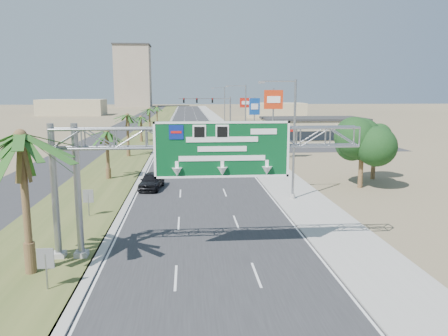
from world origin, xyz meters
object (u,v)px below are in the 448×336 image
sign_gantry (192,148)px  palm_near (20,137)px  pole_sign_blue (254,108)px  car_mid_lane (188,156)px  pole_sign_red_far (246,106)px  car_far (178,127)px  car_right_lane (224,137)px  signal_mast (220,113)px  store_building (313,130)px  car_left_lane (152,181)px  pole_sign_red_near (273,104)px

sign_gantry → palm_near: bearing=-166.7°
pole_sign_blue → car_mid_lane: bearing=-118.8°
pole_sign_blue → pole_sign_red_far: (-1.19, 3.24, 0.34)m
palm_near → car_mid_lane: bearing=77.4°
car_far → pole_sign_red_far: 25.70m
car_far → car_mid_lane: bearing=-84.2°
sign_gantry → car_far: size_ratio=3.37×
car_right_lane → pole_sign_red_far: (4.37, 1.87, 5.61)m
palm_near → signal_mast: (14.37, 63.97, -2.08)m
store_building → car_right_lane: bearing=174.9°
sign_gantry → car_right_lane: size_ratio=3.29×
car_mid_lane → car_far: 46.92m
car_left_lane → car_right_lane: 41.66m
pole_sign_red_far → car_right_lane: bearing=-156.8°
store_building → pole_sign_red_far: size_ratio=2.24×
car_right_lane → car_left_lane: bearing=-106.0°
store_building → car_left_lane: size_ratio=3.91×
car_left_lane → car_far: bearing=96.6°
pole_sign_red_near → car_mid_lane: bearing=172.0°
pole_sign_red_near → pole_sign_blue: size_ratio=1.17×
store_building → car_right_lane: (-16.50, 1.47, -1.29)m
signal_mast → car_mid_lane: bearing=-102.8°
palm_near → car_far: 83.12m
sign_gantry → car_left_lane: (-3.64, 17.15, -5.27)m
pole_sign_red_near → pole_sign_blue: (1.30, 23.83, -1.45)m
pole_sign_red_near → pole_sign_red_far: size_ratio=1.17×
car_right_lane → car_far: 24.83m
car_left_lane → car_mid_lane: car_left_lane is taller
car_left_lane → pole_sign_red_near: bearing=54.3°
sign_gantry → store_building: size_ratio=0.93×
car_left_lane → car_mid_lane: 17.10m
sign_gantry → car_right_lane: bearing=83.5°
palm_near → store_building: 66.04m
palm_near → pole_sign_red_near: pole_sign_red_near is taller
palm_near → pole_sign_red_near: size_ratio=0.89×
sign_gantry → car_right_lane: (6.56, 57.54, -5.35)m
palm_near → car_right_lane: bearing=76.1°
sign_gantry → palm_near: palm_near is taller
signal_mast → car_left_lane: signal_mast is taller
sign_gantry → car_left_lane: sign_gantry is taller
car_mid_lane → pole_sign_blue: (12.26, 22.29, 5.33)m
palm_near → signal_mast: bearing=77.3°
store_building → car_right_lane: store_building is taller
signal_mast → pole_sign_red_far: pole_sign_red_far is taller
palm_near → car_far: size_ratio=1.68×
sign_gantry → pole_sign_red_near: 34.13m
store_building → pole_sign_red_far: 13.31m
store_building → car_right_lane: 16.62m
car_left_lane → sign_gantry: bearing=-70.2°
pole_sign_red_near → pole_sign_blue: pole_sign_red_near is taller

